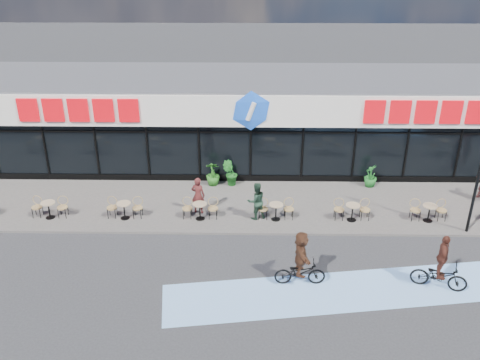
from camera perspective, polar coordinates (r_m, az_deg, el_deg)
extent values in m
plane|color=#28282B|center=(19.23, 1.20, -9.34)|extent=(120.00, 120.00, 0.00)
cube|color=#59544E|center=(23.04, 1.18, -2.84)|extent=(44.00, 5.00, 0.10)
cube|color=#79ABE5|center=(18.48, 13.99, -11.83)|extent=(14.17, 4.13, 0.01)
cube|color=black|center=(27.47, 1.18, 5.29)|extent=(30.00, 6.00, 3.00)
cube|color=silver|center=(26.64, 1.23, 9.72)|extent=(30.60, 6.30, 1.50)
cube|color=#47474C|center=(26.58, 1.24, 11.47)|extent=(30.60, 6.30, 0.10)
cube|color=navy|center=(24.09, 1.23, 6.26)|extent=(30.60, 0.08, 0.18)
cube|color=black|center=(24.23, 1.22, 5.37)|extent=(30.00, 0.06, 0.08)
cube|color=black|center=(25.19, 1.17, 0.14)|extent=(30.00, 0.10, 0.40)
cube|color=red|center=(24.88, -17.67, 7.50)|extent=(5.63, 0.18, 1.10)
cube|color=red|center=(24.97, 20.09, 7.21)|extent=(5.63, 0.18, 1.10)
ellipsoid|color=blue|center=(23.61, 1.25, 7.77)|extent=(1.90, 0.24, 1.90)
cylinder|color=black|center=(26.55, -20.96, 2.81)|extent=(0.10, 0.10, 3.00)
cylinder|color=black|center=(25.73, -15.77, 2.86)|extent=(0.10, 0.10, 3.00)
cylinder|color=black|center=(25.13, -10.30, 2.89)|extent=(0.10, 0.10, 3.00)
cylinder|color=black|center=(24.76, -4.60, 2.89)|extent=(0.10, 0.10, 3.00)
cylinder|color=black|center=(24.65, 1.20, 2.86)|extent=(0.10, 0.10, 3.00)
cylinder|color=black|center=(24.79, 6.99, 2.80)|extent=(0.10, 0.10, 3.00)
cylinder|color=black|center=(25.18, 12.66, 2.72)|extent=(0.10, 0.10, 3.00)
cylinder|color=black|center=(25.81, 18.11, 2.61)|extent=(0.10, 0.10, 3.00)
cylinder|color=black|center=(26.65, 23.25, 2.49)|extent=(0.10, 0.10, 3.00)
cylinder|color=black|center=(21.81, 25.31, 0.86)|extent=(0.12, 0.12, 5.39)
cylinder|color=tan|center=(23.09, -20.78, -2.42)|extent=(0.60, 0.60, 0.04)
cylinder|color=black|center=(23.25, -20.65, -3.18)|extent=(0.06, 0.06, 0.70)
cylinder|color=black|center=(23.41, -20.52, -3.95)|extent=(0.40, 0.40, 0.02)
cylinder|color=tan|center=(22.10, -12.95, -2.58)|extent=(0.60, 0.60, 0.04)
cylinder|color=black|center=(22.27, -12.86, -3.38)|extent=(0.06, 0.06, 0.70)
cylinder|color=black|center=(22.44, -12.77, -4.18)|extent=(0.40, 0.40, 0.02)
cylinder|color=tan|center=(21.56, -4.55, -2.71)|extent=(0.60, 0.60, 0.04)
cylinder|color=black|center=(21.73, -4.52, -3.52)|extent=(0.06, 0.06, 0.70)
cylinder|color=black|center=(21.91, -4.49, -4.35)|extent=(0.40, 0.40, 0.02)
cylinder|color=tan|center=(21.50, 4.08, -2.78)|extent=(0.60, 0.60, 0.04)
cylinder|color=black|center=(21.67, 4.06, -3.59)|extent=(0.06, 0.06, 0.70)
cylinder|color=black|center=(21.85, 4.03, -4.42)|extent=(0.40, 0.40, 0.02)
cylinder|color=tan|center=(21.93, 12.57, -2.79)|extent=(0.60, 0.60, 0.04)
cylinder|color=black|center=(22.09, 12.49, -3.59)|extent=(0.06, 0.06, 0.70)
cylinder|color=black|center=(22.26, 12.40, -4.40)|extent=(0.40, 0.40, 0.02)
cylinder|color=tan|center=(22.81, 20.58, -2.74)|extent=(0.60, 0.60, 0.04)
cylinder|color=black|center=(22.96, 20.44, -3.51)|extent=(0.06, 0.06, 0.70)
cylinder|color=black|center=(23.13, 20.31, -4.29)|extent=(0.40, 0.40, 0.02)
imported|color=#1A5B1C|center=(24.53, -1.12, 0.77)|extent=(0.74, 0.61, 1.26)
imported|color=#24601B|center=(24.62, -3.07, 0.73)|extent=(0.68, 0.68, 1.17)
imported|color=#1C6221|center=(25.24, 14.45, 0.47)|extent=(0.81, 0.81, 1.10)
imported|color=#4B1B1B|center=(22.05, -4.73, -1.72)|extent=(0.69, 0.53, 1.66)
imported|color=#1C3324|center=(21.52, 1.84, -2.36)|extent=(0.98, 0.87, 1.66)
imported|color=black|center=(18.08, 6.74, -10.27)|extent=(1.79, 0.66, 0.93)
imported|color=#4B2B1B|center=(17.62, 6.87, -8.16)|extent=(0.51, 1.52, 1.63)
imported|color=black|center=(19.03, 21.43, -9.98)|extent=(1.99, 1.19, 0.99)
imported|color=#4F251C|center=(18.61, 21.81, -8.03)|extent=(0.67, 1.03, 1.63)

